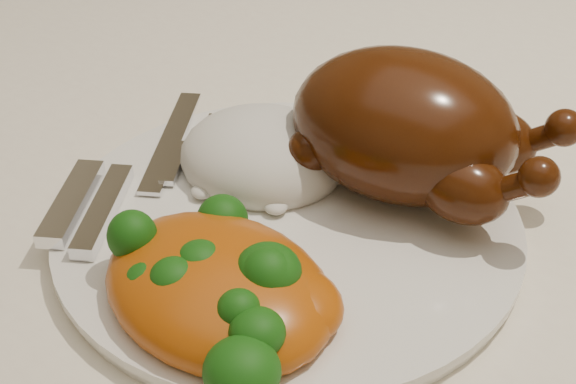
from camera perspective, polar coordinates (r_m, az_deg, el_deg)
The scene contains 7 objects.
dining_table at distance 0.68m, azimuth 17.61°, elevation -4.47°, with size 1.60×0.90×0.76m.
tablecloth at distance 0.64m, azimuth 18.77°, elevation 0.59°, with size 1.73×1.03×0.18m.
dinner_plate at distance 0.50m, azimuth 0.00°, elevation -2.42°, with size 0.29×0.29×0.01m, color white.
roast_chicken at distance 0.51m, azimuth 8.62°, elevation 4.59°, with size 0.19×0.13×0.09m.
rice_mound at distance 0.54m, azimuth -1.79°, elevation 2.50°, with size 0.14×0.13×0.06m.
mac_and_cheese at distance 0.43m, azimuth -4.51°, elevation -6.89°, with size 0.15×0.13×0.06m.
cutlery at distance 0.53m, azimuth -11.89°, elevation 0.55°, with size 0.09×0.20×0.01m.
Camera 1 is at (0.11, -0.52, 1.08)m, focal length 50.00 mm.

